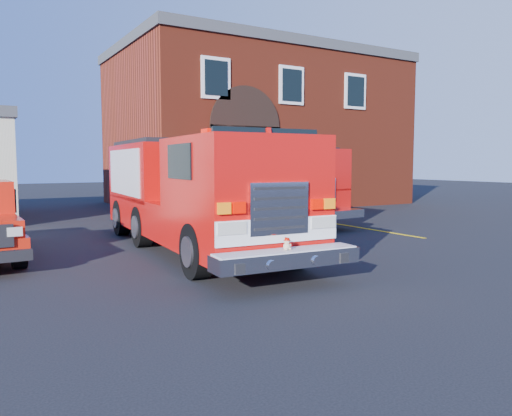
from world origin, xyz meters
TOP-DOWN VIEW (x-y plane):
  - ground at (0.00, 0.00)m, footprint 100.00×100.00m
  - parking_stripe_near at (6.50, 1.00)m, footprint 0.12×3.00m
  - parking_stripe_mid at (6.50, 4.00)m, footprint 0.12×3.00m
  - parking_stripe_far at (6.50, 7.00)m, footprint 0.12×3.00m
  - fire_station at (8.99, 13.98)m, footprint 15.20×10.20m
  - fire_engine at (-0.45, 1.37)m, footprint 3.31×9.95m
  - secondary_truck at (4.11, 6.64)m, footprint 3.89×9.58m

SIDE VIEW (x-z plane):
  - ground at x=0.00m, z-range 0.00..0.00m
  - parking_stripe_near at x=6.50m, z-range 0.00..0.01m
  - parking_stripe_mid at x=6.50m, z-range 0.00..0.01m
  - parking_stripe_far at x=6.50m, z-range 0.00..0.01m
  - fire_engine at x=-0.45m, z-range 0.05..3.08m
  - secondary_truck at x=4.11m, z-range 0.14..3.16m
  - fire_station at x=8.99m, z-range 0.03..8.48m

